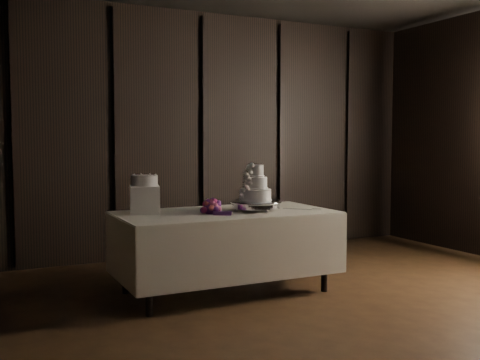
# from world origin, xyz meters

# --- Properties ---
(room) EXTENTS (6.08, 7.08, 3.08)m
(room) POSITION_xyz_m (0.00, 0.00, 1.50)
(room) COLOR black
(room) RESTS_ON ground
(display_table) EXTENTS (1.99, 1.04, 0.76)m
(display_table) POSITION_xyz_m (-0.53, 1.69, 0.42)
(display_table) COLOR #EDE4CD
(display_table) RESTS_ON ground
(cake_stand) EXTENTS (0.49, 0.49, 0.09)m
(cake_stand) POSITION_xyz_m (-0.24, 1.63, 0.81)
(cake_stand) COLOR silver
(cake_stand) RESTS_ON display_table
(wedding_cake) EXTENTS (0.32, 0.28, 0.34)m
(wedding_cake) POSITION_xyz_m (-0.27, 1.61, 0.98)
(wedding_cake) COLOR white
(wedding_cake) RESTS_ON cake_stand
(bouquet) EXTENTS (0.41, 0.45, 0.17)m
(bouquet) POSITION_xyz_m (-0.69, 1.62, 0.82)
(bouquet) COLOR #DA588C
(bouquet) RESTS_ON display_table
(box_pedestal) EXTENTS (0.32, 0.32, 0.25)m
(box_pedestal) POSITION_xyz_m (-1.23, 1.91, 0.89)
(box_pedestal) COLOR white
(box_pedestal) RESTS_ON display_table
(small_cake) EXTENTS (0.27, 0.27, 0.10)m
(small_cake) POSITION_xyz_m (-1.23, 1.91, 1.06)
(small_cake) COLOR white
(small_cake) RESTS_ON box_pedestal
(cake_knife) EXTENTS (0.29, 0.27, 0.01)m
(cake_knife) POSITION_xyz_m (0.15, 1.52, 0.77)
(cake_knife) COLOR silver
(cake_knife) RESTS_ON display_table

